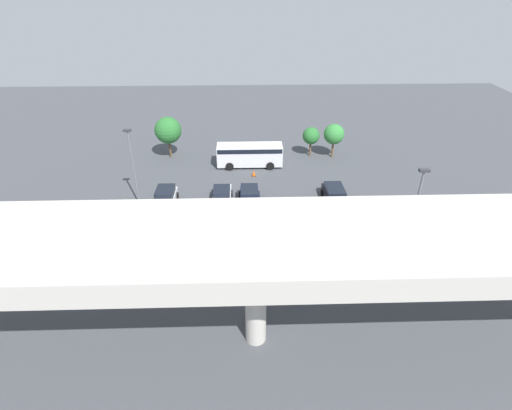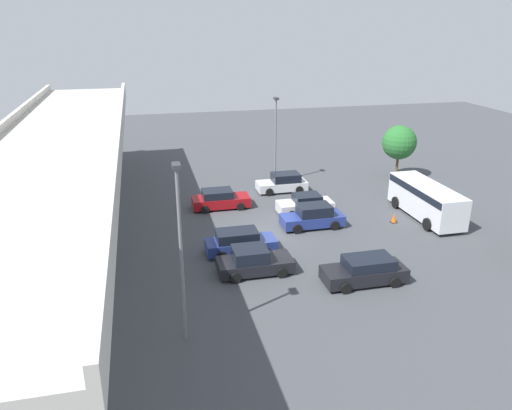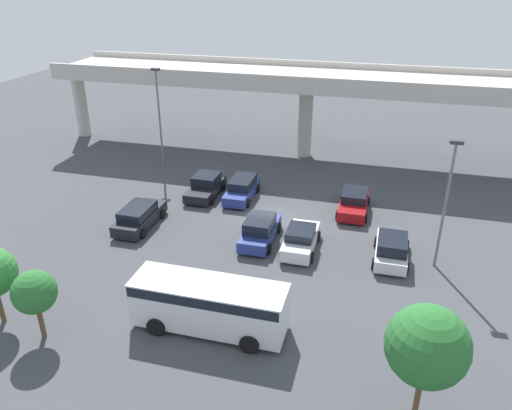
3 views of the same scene
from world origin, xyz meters
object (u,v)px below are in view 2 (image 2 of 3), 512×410
at_px(parked_car_1, 254,262).
at_px(parked_car_4, 305,205).
at_px(shuttle_bus, 426,198).
at_px(lamp_post_near_aisle, 276,134).
at_px(parked_car_6, 283,183).
at_px(parked_car_5, 220,199).
at_px(parked_car_2, 240,242).
at_px(traffic_cone, 394,218).
at_px(lamp_post_mid_lot, 181,243).
at_px(parked_car_0, 365,271).
at_px(parked_car_3, 313,217).
at_px(tree_front_right, 399,142).

distance_m(parked_car_1, parked_car_4, 10.61).
height_order(shuttle_bus, lamp_post_near_aisle, lamp_post_near_aisle).
bearing_deg(parked_car_1, parked_car_6, 67.31).
bearing_deg(parked_car_4, parked_car_5, -23.47).
xyz_separation_m(parked_car_2, shuttle_bus, (2.85, -15.06, 0.80)).
bearing_deg(shuttle_bus, traffic_cone, -81.61).
xyz_separation_m(parked_car_4, lamp_post_mid_lot, (-14.36, 10.79, 4.31)).
bearing_deg(parked_car_2, parked_car_5, 89.25).
height_order(parked_car_0, parked_car_2, parked_car_2).
distance_m(parked_car_2, lamp_post_near_aisle, 15.70).
relative_size(parked_car_3, parked_car_5, 0.99).
bearing_deg(parked_car_2, traffic_cone, 11.23).
height_order(parked_car_1, parked_car_2, parked_car_1).
bearing_deg(parked_car_2, parked_car_6, 61.32).
bearing_deg(parked_car_6, lamp_post_mid_lot, 62.05).
xyz_separation_m(parked_car_1, parked_car_4, (8.64, -6.16, -0.02)).
distance_m(parked_car_4, traffic_cone, 6.76).
bearing_deg(tree_front_right, parked_car_4, 120.79).
relative_size(shuttle_bus, traffic_cone, 10.85).
distance_m(parked_car_5, traffic_cone, 13.61).
bearing_deg(parked_car_1, parked_car_3, 45.47).
xyz_separation_m(parked_car_1, tree_front_right, (15.46, -17.60, 2.75)).
height_order(parked_car_0, parked_car_1, parked_car_1).
bearing_deg(traffic_cone, parked_car_2, 101.23).
xyz_separation_m(parked_car_4, lamp_post_near_aisle, (8.12, 0.23, 3.90)).
height_order(parked_car_4, parked_car_5, parked_car_4).
xyz_separation_m(parked_car_6, lamp_post_near_aisle, (2.58, 0.01, 3.85)).
bearing_deg(parked_car_3, parked_car_5, -42.68).
relative_size(parked_car_2, parked_car_6, 1.04).
relative_size(parked_car_0, parked_car_4, 1.11).
bearing_deg(lamp_post_near_aisle, traffic_cone, -151.96).
bearing_deg(parked_car_4, traffic_cone, 150.40).
distance_m(parked_car_0, lamp_post_mid_lot, 11.86).
relative_size(parked_car_4, traffic_cone, 6.19).
bearing_deg(parked_car_4, parked_car_0, 89.11).
height_order(parked_car_0, parked_car_5, parked_car_0).
xyz_separation_m(lamp_post_near_aisle, lamp_post_mid_lot, (-22.49, 10.56, 0.41)).
bearing_deg(parked_car_2, parked_car_4, 41.98).
relative_size(parked_car_0, lamp_post_mid_lot, 0.56).
bearing_deg(traffic_cone, lamp_post_mid_lot, 123.51).
xyz_separation_m(parked_car_0, parked_car_5, (13.99, 6.13, -0.03)).
bearing_deg(lamp_post_mid_lot, traffic_cone, -56.49).
height_order(parked_car_5, shuttle_bus, shuttle_bus).
bearing_deg(lamp_post_near_aisle, parked_car_2, 156.01).
distance_m(parked_car_3, traffic_cone, 6.28).
distance_m(parked_car_3, lamp_post_near_aisle, 11.53).
bearing_deg(tree_front_right, lamp_post_near_aisle, 83.62).
distance_m(parked_car_0, tree_front_right, 21.65).
bearing_deg(shuttle_bus, parked_car_4, -108.71).
relative_size(parked_car_0, shuttle_bus, 0.64).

